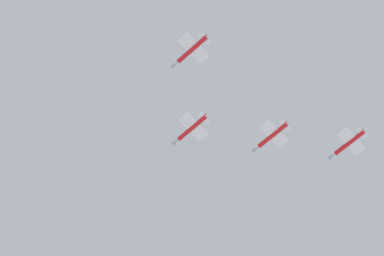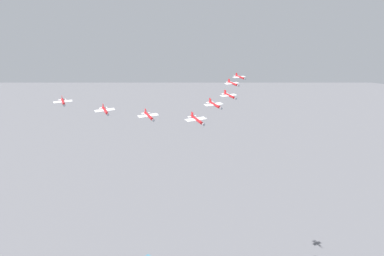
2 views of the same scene
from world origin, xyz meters
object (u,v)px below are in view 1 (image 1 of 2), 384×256
object	(u,v)px
jet_lead	(191,129)
jet_port_inner	(191,50)
jet_starboard_inner	(272,136)
jet_starboard_outer	(349,143)

from	to	relation	value
jet_lead	jet_port_inner	bearing A→B (deg)	-137.33
jet_starboard_inner	jet_lead	bearing A→B (deg)	137.33
jet_port_inner	jet_starboard_outer	size ratio (longest dim) A/B	1.00
jet_lead	jet_starboard_inner	bearing A→B (deg)	-42.67
jet_lead	jet_port_inner	xyz separation A→B (m)	(-6.31, 20.19, 0.61)
jet_lead	jet_port_inner	world-z (taller)	jet_port_inner
jet_port_inner	jet_starboard_inner	world-z (taller)	jet_port_inner
jet_port_inner	jet_starboard_outer	bearing A→B (deg)	-16.01
jet_lead	jet_starboard_outer	distance (m)	41.67
jet_starboard_inner	jet_starboard_outer	bearing A→B (deg)	-40.73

